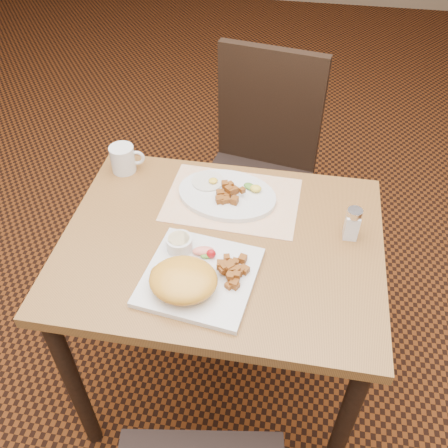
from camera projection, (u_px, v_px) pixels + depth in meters
ground at (222, 377)px, 1.92m from camera, size 8.00×8.00×0.00m
table at (221, 266)px, 1.48m from camera, size 0.90×0.70×0.75m
chair_far at (259, 162)px, 2.02m from camera, size 0.49×0.50×0.97m
placemat at (232, 200)px, 1.52m from camera, size 0.41×0.29×0.00m
plate_square at (200, 277)px, 1.29m from camera, size 0.31×0.31×0.02m
plate_oval at (227, 195)px, 1.53m from camera, size 0.34×0.27×0.02m
hollandaise_mound at (183, 280)px, 1.24m from camera, size 0.18×0.15×0.06m
ramekin at (179, 243)px, 1.34m from camera, size 0.07×0.07×0.04m
garnish_sq at (206, 252)px, 1.33m from camera, size 0.07×0.05×0.03m
fried_egg at (209, 181)px, 1.56m from camera, size 0.10×0.10×0.02m
garnish_ov at (253, 188)px, 1.53m from camera, size 0.06×0.05×0.02m
salt_shaker at (352, 223)px, 1.38m from camera, size 0.04×0.04×0.10m
coffee_mug at (123, 159)px, 1.60m from camera, size 0.11×0.08×0.09m
home_fries_sq at (232, 270)px, 1.28m from camera, size 0.09×0.12×0.04m
home_fries_ov at (228, 194)px, 1.50m from camera, size 0.09×0.08×0.04m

